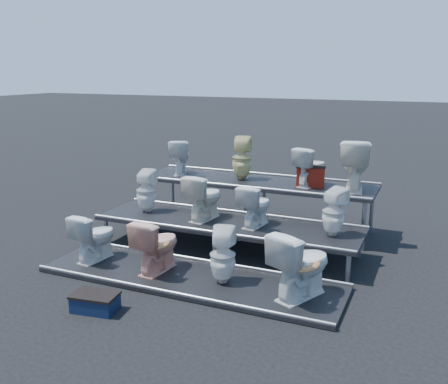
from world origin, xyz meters
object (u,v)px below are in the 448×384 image
at_px(toilet_7, 334,212).
at_px(toilet_11, 355,165).
at_px(toilet_4, 146,191).
at_px(step_stool, 95,303).
at_px(toilet_2, 223,255).
at_px(toilet_8, 180,157).
at_px(toilet_0, 94,236).
at_px(toilet_3, 301,264).
at_px(toilet_5, 204,197).
at_px(toilet_9, 242,158).
at_px(toilet_6, 255,205).
at_px(toilet_10, 311,167).
at_px(toilet_1, 157,245).
at_px(red_crate, 311,176).

distance_m(toilet_7, toilet_11, 1.38).
distance_m(toilet_4, step_stool, 2.77).
height_order(toilet_2, toilet_8, toilet_8).
height_order(toilet_0, toilet_4, toilet_4).
bearing_deg(toilet_11, toilet_3, 78.32).
xyz_separation_m(toilet_3, toilet_5, (-1.94, 1.30, 0.34)).
xyz_separation_m(toilet_2, toilet_11, (1.22, 2.60, 0.85)).
xyz_separation_m(toilet_2, toilet_4, (-1.97, 1.30, 0.38)).
relative_size(toilet_9, step_stool, 1.49).
height_order(toilet_7, toilet_8, toilet_8).
relative_size(toilet_2, toilet_11, 0.89).
height_order(toilet_6, toilet_7, toilet_7).
xyz_separation_m(toilet_4, toilet_8, (-0.05, 1.30, 0.37)).
height_order(toilet_4, toilet_11, toilet_11).
bearing_deg(toilet_7, toilet_0, 46.90).
height_order(toilet_11, step_stool, toilet_11).
height_order(toilet_2, toilet_10, toilet_10).
bearing_deg(toilet_1, toilet_9, -89.58).
height_order(toilet_2, toilet_5, toilet_5).
xyz_separation_m(toilet_5, toilet_11, (2.12, 1.30, 0.45)).
xyz_separation_m(toilet_5, toilet_10, (1.39, 1.30, 0.37)).
bearing_deg(toilet_5, step_stool, 92.58).
bearing_deg(toilet_8, toilet_10, 157.94).
relative_size(toilet_2, step_stool, 1.45).
height_order(toilet_4, toilet_9, toilet_9).
bearing_deg(red_crate, toilet_7, -74.50).
distance_m(toilet_1, red_crate, 3.07).
relative_size(toilet_1, toilet_3, 0.89).
xyz_separation_m(toilet_1, red_crate, (1.50, 2.61, 0.59)).
bearing_deg(toilet_10, red_crate, -84.73).
height_order(red_crate, step_stool, red_crate).
bearing_deg(toilet_6, toilet_8, -24.72).
xyz_separation_m(toilet_3, toilet_6, (-1.07, 1.30, 0.30)).
xyz_separation_m(toilet_2, toilet_5, (-0.89, 1.30, 0.39)).
bearing_deg(toilet_9, toilet_5, 71.25).
bearing_deg(red_crate, toilet_0, -145.78).
distance_m(toilet_3, toilet_6, 1.71).
distance_m(toilet_4, toilet_11, 3.48).
height_order(toilet_1, toilet_3, toilet_3).
relative_size(toilet_0, toilet_7, 1.01).
distance_m(toilet_3, red_crate, 2.72).
bearing_deg(step_stool, toilet_6, 58.77).
bearing_deg(toilet_5, toilet_10, -129.23).
distance_m(toilet_3, toilet_10, 2.75).
relative_size(toilet_0, toilet_2, 0.95).
bearing_deg(toilet_3, toilet_4, 1.21).
height_order(toilet_4, toilet_8, toilet_8).
height_order(toilet_9, toilet_11, toilet_11).
distance_m(toilet_4, toilet_10, 2.82).
bearing_deg(toilet_5, toilet_4, 7.68).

